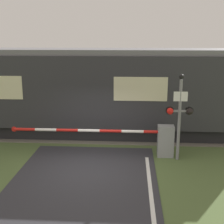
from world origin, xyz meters
TOP-DOWN VIEW (x-y plane):
  - ground_plane at (0.00, 0.00)m, footprint 80.00×80.00m
  - track_bed at (0.00, 3.97)m, footprint 36.00×3.20m
  - train at (-4.20, 3.97)m, footprint 21.88×2.91m
  - crossing_barrier at (2.23, 1.24)m, footprint 6.25×0.44m
  - signal_post at (3.20, 0.93)m, footprint 0.99×0.26m

SIDE VIEW (x-z plane):
  - ground_plane at x=0.00m, z-range 0.00..0.00m
  - track_bed at x=0.00m, z-range -0.04..0.09m
  - crossing_barrier at x=2.23m, z-range 0.07..1.27m
  - signal_post at x=3.20m, z-range 0.22..3.40m
  - train at x=-4.20m, z-range 0.05..3.97m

